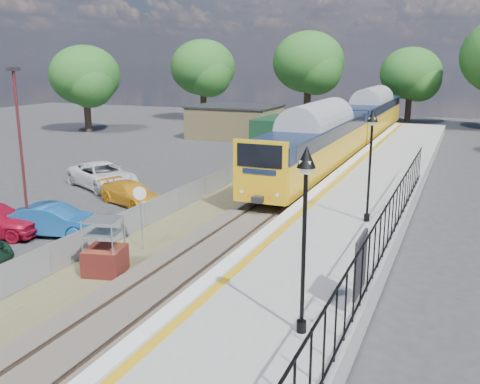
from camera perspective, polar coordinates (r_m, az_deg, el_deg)
The scene contains 17 objects.
ground at distance 19.27m, azimuth -6.00°, elevation -8.65°, with size 120.00×120.00×0.00m, color #2D2D30.
track_bed at distance 27.79m, azimuth 2.82°, elevation -1.30°, with size 5.90×80.00×0.29m.
platform at distance 24.92m, azimuth 11.61°, elevation -2.51°, with size 5.00×70.00×0.90m, color gray.
platform_edge at distance 25.26m, azimuth 7.08°, elevation -1.04°, with size 0.90×70.00×0.01m.
victorian_lamp_south at distance 12.35m, azimuth 6.98°, elevation -0.60°, with size 0.44×0.44×4.60m.
victorian_lamp_north at distance 22.00m, azimuth 13.84°, elevation 5.47°, with size 0.44×0.44×4.60m.
palisade_fence at distance 18.71m, azimuth 15.24°, elevation -3.80°, with size 0.12×26.00×2.00m.
wire_fence at distance 31.15m, azimuth -2.11°, elevation 1.34°, with size 0.06×52.00×1.20m.
outbuilding at distance 51.02m, azimuth 0.24°, elevation 7.31°, with size 10.80×10.10×3.12m.
tree_line at distance 57.98m, azimuth 16.18°, elevation 12.61°, with size 56.80×43.80×11.88m.
train at distance 44.54m, azimuth 11.67°, elevation 7.13°, with size 2.82×40.83×3.51m.
brick_plinth at distance 19.34m, azimuth -14.26°, elevation -5.79°, with size 1.55×1.55×2.07m.
speed_sign at distance 21.17m, azimuth -10.55°, elevation -1.68°, with size 0.51×0.19×2.63m.
carpark_lamp at distance 23.47m, azimuth -22.37°, elevation 4.71°, with size 0.25×0.50×7.10m.
car_blue at distance 24.31m, azimuth -19.17°, elevation -2.86°, with size 1.44×4.13×1.36m, color #195396.
car_yellow at distance 28.49m, azimuth -11.55°, elevation -0.15°, with size 1.66×4.08×1.18m, color orange.
car_white at distance 32.57m, azimuth -14.44°, elevation 1.71°, with size 2.46×5.34×1.48m, color white.
Camera 1 is at (8.77, -15.50, 7.36)m, focal length 40.00 mm.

